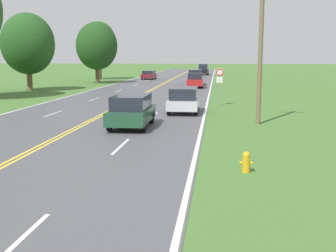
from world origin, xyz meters
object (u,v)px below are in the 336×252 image
car_silver_van_mid_near (184,99)px  car_red_sedan_mid_far (195,80)px  traffic_sign (220,77)px  tree_left_verge (28,44)px  tree_mid_treeline (99,40)px  car_dark_green_hatchback_approaching (132,110)px  car_dark_grey_suv_receding (195,77)px  car_maroon_hatchback_distant (149,75)px  tree_right_cluster (97,46)px  car_black_van_horizon (203,69)px  fire_hydrant (246,162)px

car_silver_van_mid_near → car_red_sedan_mid_far: size_ratio=0.93×
traffic_sign → car_red_sedan_mid_far: size_ratio=0.65×
tree_left_verge → car_silver_van_mid_near: tree_left_verge is taller
tree_mid_treeline → car_dark_green_hatchback_approaching: size_ratio=2.10×
tree_mid_treeline → car_dark_grey_suv_receding: 19.61m
car_red_sedan_mid_far → car_maroon_hatchback_distant: bearing=-156.8°
traffic_sign → tree_right_cluster: (-16.17, 24.18, 2.84)m
car_maroon_hatchback_distant → car_red_sedan_mid_far: bearing=-153.5°
tree_mid_treeline → car_red_sedan_mid_far: (15.73, -15.85, -5.23)m
car_silver_van_mid_near → car_maroon_hatchback_distant: size_ratio=0.99×
tree_right_cluster → car_black_van_horizon: tree_right_cluster is taller
fire_hydrant → tree_mid_treeline: tree_mid_treeline is taller
car_silver_van_mid_near → car_maroon_hatchback_distant: car_silver_van_mid_near is taller
car_dark_grey_suv_receding → car_silver_van_mid_near: bearing=-0.7°
car_red_sedan_mid_far → car_maroon_hatchback_distant: size_ratio=1.06×
tree_mid_treeline → car_silver_van_mid_near: bearing=-66.8°
tree_right_cluster → fire_hydrant: bearing=-68.1°
fire_hydrant → car_dark_green_hatchback_approaching: (-5.29, 8.01, 0.54)m
traffic_sign → tree_right_cluster: tree_right_cluster is taller
tree_right_cluster → car_maroon_hatchback_distant: bearing=63.1°
car_dark_grey_suv_receding → car_maroon_hatchback_distant: 14.23m
car_maroon_hatchback_distant → car_silver_van_mid_near: bearing=-166.9°
car_dark_green_hatchback_approaching → car_black_van_horizon: size_ratio=0.93×
car_red_sedan_mid_far → car_dark_green_hatchback_approaching: bearing=-6.2°
traffic_sign → tree_left_verge: 22.95m
traffic_sign → car_maroon_hatchback_distant: bearing=107.5°
traffic_sign → tree_right_cluster: bearing=123.8°
car_black_van_horizon → car_dark_grey_suv_receding: bearing=1.8°
tree_mid_treeline → car_red_sedan_mid_far: bearing=-45.2°
traffic_sign → fire_hydrant: bearing=-87.5°
car_silver_van_mid_near → car_dark_grey_suv_receding: bearing=-179.1°
traffic_sign → tree_mid_treeline: size_ratio=0.31×
tree_mid_treeline → car_silver_van_mid_near: size_ratio=2.24×
car_dark_green_hatchback_approaching → car_maroon_hatchback_distant: bearing=-172.2°
tree_right_cluster → car_red_sedan_mid_far: size_ratio=1.89×
car_red_sedan_mid_far → car_maroon_hatchback_distant: (-8.14, 16.80, -0.10)m
car_silver_van_mid_near → car_maroon_hatchback_distant: 39.71m
traffic_sign → car_dark_green_hatchback_approaching: traffic_sign is taller
car_red_sedan_mid_far → car_black_van_horizon: size_ratio=0.94×
fire_hydrant → tree_mid_treeline: size_ratio=0.08×
tree_mid_treeline → car_dark_green_hatchback_approaching: bearing=-72.3°
tree_mid_treeline → car_dark_grey_suv_receding: size_ratio=2.05×
car_black_van_horizon → traffic_sign: bearing=5.2°
fire_hydrant → car_silver_van_mid_near: bearing=102.5°
tree_mid_treeline → car_silver_van_mid_near: (16.19, -37.82, -5.21)m
tree_left_verge → car_black_van_horizon: bearing=66.8°
fire_hydrant → car_dark_green_hatchback_approaching: car_dark_green_hatchback_approaching is taller
car_dark_green_hatchback_approaching → car_red_sedan_mid_far: 27.92m
car_dark_grey_suv_receding → tree_left_verge: bearing=-57.9°
tree_right_cluster → car_maroon_hatchback_distant: size_ratio=2.01×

